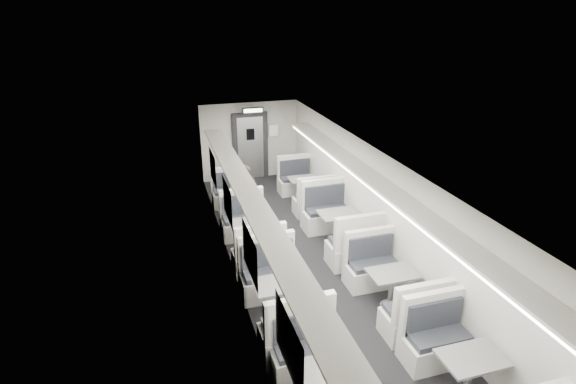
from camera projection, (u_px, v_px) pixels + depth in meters
room at (315, 224)px, 8.61m from camera, size 3.24×12.24×2.64m
booth_left_a at (235, 204)px, 11.60m from camera, size 0.96×1.96×1.05m
booth_left_b at (251, 237)px, 9.86m from camera, size 1.05×2.13×1.14m
booth_left_c at (281, 302)px, 7.67m from camera, size 1.09×2.21×1.18m
booth_right_a at (304, 190)px, 12.39m from camera, size 1.02×2.06×1.10m
booth_right_b at (339, 229)px, 10.16m from camera, size 1.13×2.29×1.23m
booth_right_c at (391, 289)px, 8.04m from camera, size 1.02×2.08×1.11m
booth_right_d at (468, 377)px, 6.13m from camera, size 1.03×2.09×1.12m
passenger at (247, 193)px, 11.35m from camera, size 0.57×0.43×1.41m
window_a at (213, 168)px, 11.17m from camera, size 0.02×1.18×0.84m
window_b at (228, 202)px, 9.22m from camera, size 0.02×1.18×0.84m
window_c at (250, 254)px, 7.27m from camera, size 0.02×1.18×0.84m
window_d at (289, 344)px, 5.32m from camera, size 0.02×1.18×0.84m
luggage_rack_left at (254, 204)px, 7.74m from camera, size 0.46×10.40×0.09m
luggage_rack_right at (384, 188)px, 8.39m from camera, size 0.46×10.40×0.09m
vestibule_door at (250, 147)px, 13.92m from camera, size 1.10×0.13×2.10m
exit_sign at (253, 110)px, 13.01m from camera, size 0.62×0.12×0.16m
wall_notice at (274, 131)px, 13.93m from camera, size 0.32×0.02×0.40m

